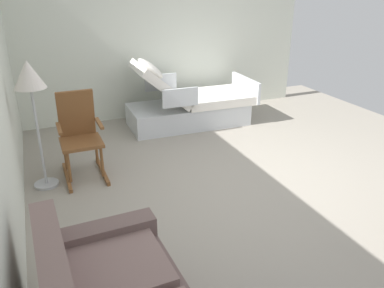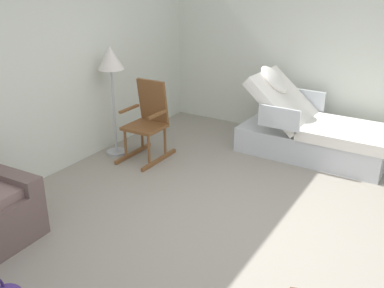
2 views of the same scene
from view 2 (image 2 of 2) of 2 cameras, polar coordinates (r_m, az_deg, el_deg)
ground_plane at (r=4.50m, az=5.89°, el=-10.34°), size 7.05×7.05×0.00m
back_wall at (r=5.48m, az=-18.49°, el=9.85°), size 5.84×0.10×2.70m
side_wall at (r=6.61m, az=17.49°, el=11.88°), size 0.10×5.17×2.70m
hospital_bed at (r=6.12m, az=15.64°, el=1.27°), size 1.06×2.08×1.20m
rocking_chair at (r=5.84m, az=-5.77°, el=2.94°), size 0.76×0.51×1.05m
floor_lamp at (r=5.83m, az=-10.55°, el=10.04°), size 0.34×0.34×1.48m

